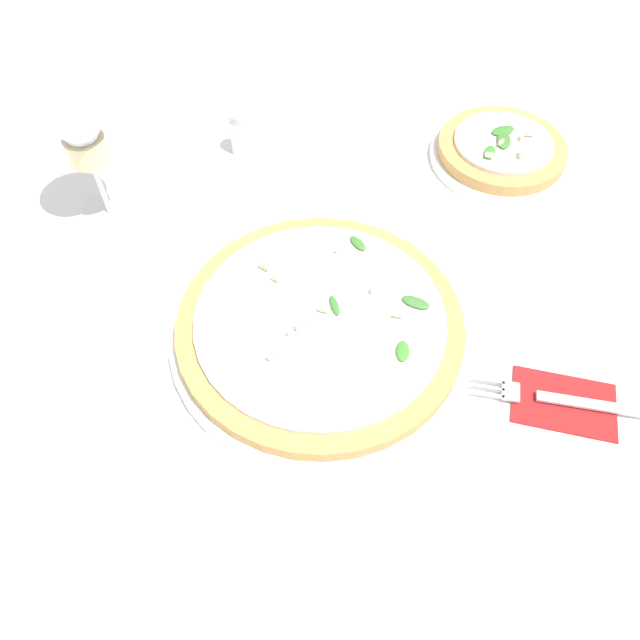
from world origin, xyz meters
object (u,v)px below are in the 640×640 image
at_px(wine_glass, 82,136).
at_px(shaker_pepper, 240,133).
at_px(fork, 559,399).
at_px(pizza_arugula_main, 320,326).
at_px(side_plate_white, 3,528).
at_px(pizza_personal_side, 501,152).

distance_m(wine_glass, shaker_pepper, 0.24).
bearing_deg(fork, wine_glass, -17.61).
relative_size(pizza_arugula_main, side_plate_white, 1.80).
relative_size(fork, side_plate_white, 0.96).
relative_size(pizza_personal_side, fork, 1.09).
relative_size(pizza_arugula_main, wine_glass, 1.95).
xyz_separation_m(wine_glass, fork, (-0.60, 0.21, -0.12)).
bearing_deg(fork, pizza_personal_side, -79.98).
xyz_separation_m(pizza_arugula_main, fork, (-0.28, 0.05, -0.01)).
xyz_separation_m(pizza_personal_side, wine_glass, (0.54, 0.21, 0.11)).
relative_size(wine_glass, side_plate_white, 0.93).
relative_size(fork, shaker_pepper, 2.87).
distance_m(pizza_arugula_main, side_plate_white, 0.39).
bearing_deg(pizza_personal_side, wine_glass, 20.82).
height_order(wine_glass, fork, wine_glass).
xyz_separation_m(side_plate_white, shaker_pepper, (-0.09, -0.60, 0.02)).
bearing_deg(fork, pizza_arugula_main, -8.59).
height_order(pizza_personal_side, side_plate_white, pizza_personal_side).
bearing_deg(shaker_pepper, pizza_arugula_main, 118.49).
bearing_deg(shaker_pepper, side_plate_white, 81.36).
bearing_deg(wine_glass, pizza_personal_side, -159.18).
height_order(fork, shaker_pepper, shaker_pepper).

